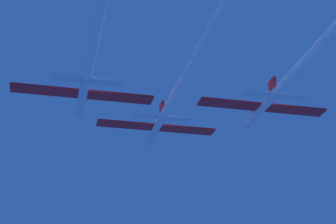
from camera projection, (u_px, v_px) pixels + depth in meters
jet_lead at (188, 69)px, 81.20m from camera, size 20.99×76.19×3.48m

